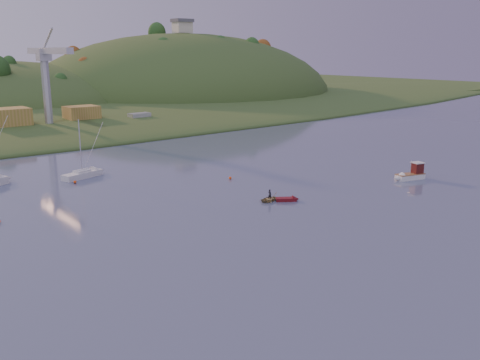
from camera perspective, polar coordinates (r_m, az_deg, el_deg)
ground at (r=59.35m, az=22.62°, el=-9.19°), size 500.00×500.00×0.00m
hill_right at (r=263.78m, az=-5.99°, el=8.80°), size 150.00×130.00×60.00m
hilltop_house at (r=263.11m, az=-6.17°, el=16.06°), size 9.00×7.00×6.45m
wharf at (r=157.81m, az=-18.84°, el=5.36°), size 42.00×16.00×2.40m
shed_west at (r=154.34m, az=-23.60°, el=6.13°), size 11.00×8.00×4.80m
shed_east at (r=162.19m, az=-16.53°, el=6.87°), size 9.00×7.00×4.00m
dock_crane at (r=152.10m, az=-19.89°, el=11.05°), size 3.20×28.00×20.30m
fishing_boat at (r=97.77m, az=17.52°, el=0.54°), size 6.41×3.49×3.91m
sailboat_far at (r=98.68m, az=-16.48°, el=0.63°), size 7.83×4.27×10.41m
canoe at (r=80.21m, az=3.19°, el=-2.03°), size 3.40×2.68×0.64m
paddler at (r=80.09m, az=3.19°, el=-1.72°), size 0.46×0.62×1.56m
red_tender at (r=80.56m, az=5.40°, el=-2.05°), size 3.60×2.96×1.20m
work_vessel at (r=163.78m, az=-10.66°, el=6.18°), size 15.07×6.05×3.81m
buoy_1 at (r=93.52m, az=-1.06°, el=0.22°), size 0.50×0.50×0.50m
buoy_3 at (r=94.90m, az=-17.19°, el=-0.20°), size 0.50×0.50×0.50m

